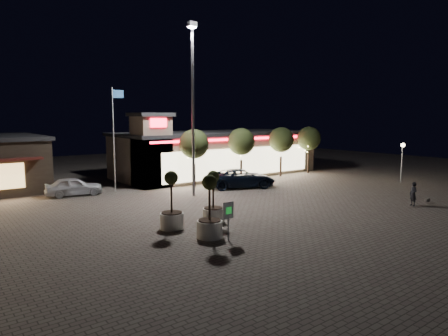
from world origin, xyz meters
TOP-DOWN VIEW (x-y plane):
  - ground at (0.00, 0.00)m, footprint 90.00×90.00m
  - retail_building at (9.51, 15.82)m, footprint 20.40×8.40m
  - floodlight_pole at (2.00, 8.00)m, footprint 0.60×0.40m
  - flagpole at (-1.90, 13.00)m, footprint 0.95×0.10m
  - lamp_post_east at (20.00, 2.00)m, footprint 0.36×0.36m
  - string_tree_a at (4.00, 11.00)m, footprint 2.42×2.42m
  - string_tree_b at (9.00, 11.00)m, footprint 2.42×2.42m
  - string_tree_c at (14.00, 11.00)m, footprint 2.42×2.42m
  - string_tree_d at (18.00, 11.00)m, footprint 2.42×2.42m
  - pickup_truck at (6.95, 8.48)m, footprint 6.10×4.49m
  - white_sedan at (-5.04, 13.33)m, footprint 4.22×2.25m
  - pedestrian at (11.51, -3.53)m, footprint 0.58×0.68m
  - dog at (12.97, -3.79)m, footprint 0.48×0.18m
  - planter_left at (-3.67, 1.28)m, footprint 1.23×1.23m
  - planter_mid at (-3.00, -1.18)m, footprint 1.24×1.24m
  - planter_right at (-1.23, 1.00)m, footprint 1.17×1.17m
  - valet_sign at (-2.57, -2.09)m, footprint 0.61×0.10m

SIDE VIEW (x-z plane):
  - ground at x=0.00m, z-range 0.00..0.00m
  - dog at x=12.97m, z-range 0.13..0.38m
  - white_sedan at x=-5.04m, z-range 0.00..1.37m
  - pickup_truck at x=6.95m, z-range 0.00..1.54m
  - pedestrian at x=11.51m, z-range 0.00..1.57m
  - planter_right at x=-1.23m, z-range -0.55..2.33m
  - planter_left at x=-3.67m, z-range -0.58..2.45m
  - planter_mid at x=-3.00m, z-range -0.58..2.47m
  - valet_sign at x=-2.57m, z-range 0.37..2.21m
  - retail_building at x=9.51m, z-range -0.84..5.26m
  - lamp_post_east at x=20.00m, z-range 0.72..4.20m
  - string_tree_a at x=4.00m, z-range 1.17..5.95m
  - string_tree_b at x=9.00m, z-range 1.17..5.95m
  - string_tree_c at x=14.00m, z-range 1.17..5.95m
  - string_tree_d at x=18.00m, z-range 1.17..5.95m
  - flagpole at x=-1.90m, z-range 0.74..8.74m
  - floodlight_pole at x=2.00m, z-range 0.83..13.21m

